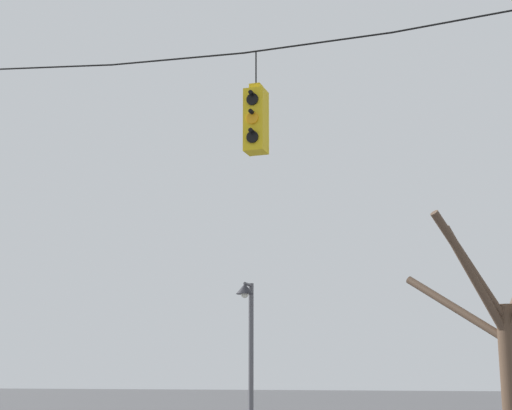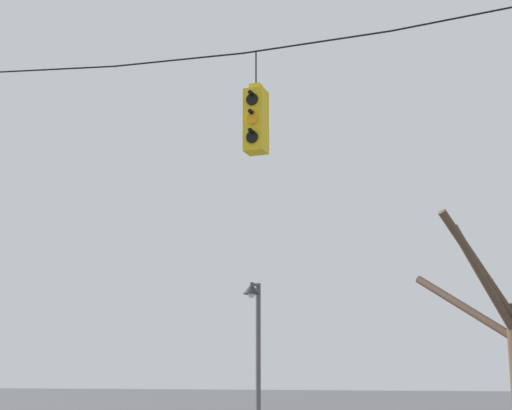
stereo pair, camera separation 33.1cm
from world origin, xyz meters
name	(u,v)px [view 1 (the left image)]	position (x,y,z in m)	size (l,w,h in m)	color
span_wire	(315,29)	(0.00, 0.01, 7.46)	(17.56, 0.03, 0.76)	black
traffic_light_near_right_pole	(256,120)	(-1.03, 0.01, 5.99)	(0.34, 0.46, 1.77)	yellow
street_lamp	(248,333)	(-3.15, 5.68, 2.85)	(0.41, 0.71, 4.03)	#515156
bare_tree	(503,331)	(2.42, 8.48, 2.95)	(4.06, 4.48, 5.72)	brown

